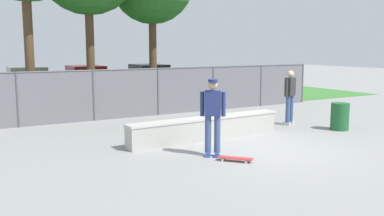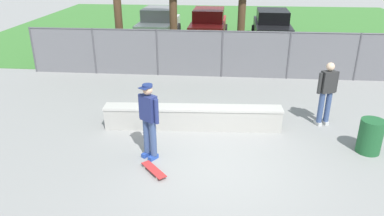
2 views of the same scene
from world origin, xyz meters
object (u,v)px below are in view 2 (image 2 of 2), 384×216
skateboard (154,170)px  car_black (272,26)px  skateboarder (149,118)px  car_red (208,24)px  trash_bin (370,136)px  concrete_ledge (193,117)px  bystander (327,91)px  car_white (159,23)px

skateboard → car_black: (4.00, 13.31, 0.77)m
skateboarder → car_red: (0.77, 12.79, -0.19)m
skateboard → car_black: size_ratio=0.17×
skateboard → trash_bin: trash_bin is taller
concrete_ledge → trash_bin: trash_bin is taller
concrete_ledge → car_red: size_ratio=1.14×
car_red → bystander: 11.24m
car_black → car_white: bearing=177.7°
skateboard → trash_bin: (5.05, 1.37, 0.35)m
concrete_ledge → trash_bin: 4.47m
concrete_ledge → car_white: car_white is taller
skateboard → car_red: size_ratio=0.17×
concrete_ledge → car_red: (-0.10, 11.15, 0.51)m
skateboarder → car_black: (4.20, 12.66, -0.19)m
concrete_ledge → skateboard: bearing=-106.4°
skateboard → trash_bin: bearing=15.2°
car_red → bystander: bystander is taller
car_red → skateboard: bearing=-92.5°
skateboard → car_red: 13.47m
skateboarder → car_white: skateboarder is taller
car_white → bystander: 12.54m
concrete_ledge → car_red: car_red is taller
car_black → bystander: bystander is taller
trash_bin → concrete_ledge: bearing=168.1°
car_white → trash_bin: (7.25, -12.18, -0.41)m
concrete_ledge → skateboarder: size_ratio=2.64×
bystander → trash_bin: 1.75m
car_black → bystander: 10.47m
concrete_ledge → bystander: size_ratio=2.67×
skateboarder → car_white: 13.06m
trash_bin → car_white: bearing=120.8°
car_black → trash_bin: bearing=-85.0°
car_white → car_black: (6.21, -0.25, 0.00)m
bystander → car_black: bearing=91.6°
bystander → car_red: bearing=109.3°
car_black → skateboard: bearing=-106.7°
concrete_ledge → car_white: 11.64m
concrete_ledge → car_red: bearing=90.5°
car_white → skateboarder: bearing=-81.1°
skateboarder → bystander: (4.49, 2.19, -0.02)m
skateboarder → trash_bin: skateboarder is taller
skateboarder → skateboard: bearing=-73.5°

